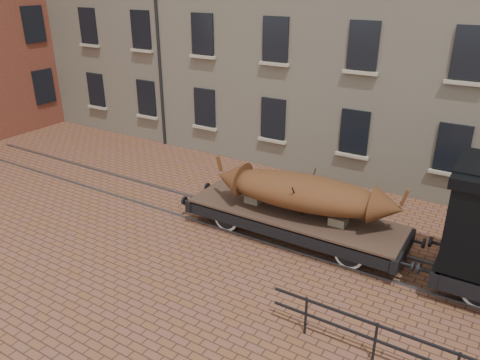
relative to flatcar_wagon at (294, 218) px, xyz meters
The scene contains 4 objects.
ground 1.13m from the flatcar_wagon, behind, with size 90.00×90.00×0.00m, color brown.
rail_track 1.11m from the flatcar_wagon, behind, with size 30.00×1.52×0.06m.
flatcar_wagon is the anchor object (origin of this frame).
iron_boat 0.99m from the flatcar_wagon, ahead, with size 5.95×2.11×1.45m.
Camera 1 is at (6.19, -11.89, 7.62)m, focal length 35.00 mm.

